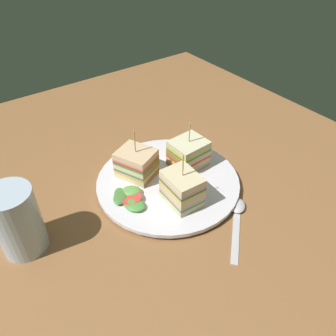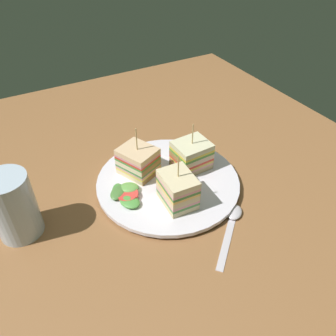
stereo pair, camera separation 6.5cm
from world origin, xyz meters
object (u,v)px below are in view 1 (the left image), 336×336
at_px(plate, 168,182).
at_px(sandwich_wedge_0, 137,164).
at_px(sandwich_wedge_1, 182,188).
at_px(drinking_glass, 19,225).
at_px(spoon, 237,212).
at_px(sandwich_wedge_2, 188,153).
at_px(chip_pile, 178,178).

distance_m(plate, sandwich_wedge_0, 0.07).
height_order(sandwich_wedge_1, drinking_glass, sandwich_wedge_1).
bearing_deg(plate, sandwich_wedge_1, -13.36).
height_order(spoon, drinking_glass, drinking_glass).
distance_m(sandwich_wedge_2, chip_pile, 0.06).
height_order(plate, spoon, plate).
bearing_deg(drinking_glass, sandwich_wedge_0, 97.27).
height_order(sandwich_wedge_0, chip_pile, sandwich_wedge_0).
distance_m(chip_pile, spoon, 0.13).
bearing_deg(plate, chip_pile, 38.76).
bearing_deg(sandwich_wedge_1, spoon, -134.77).
bearing_deg(spoon, plate, 69.22).
relative_size(sandwich_wedge_0, chip_pile, 1.48).
distance_m(plate, chip_pile, 0.02).
relative_size(sandwich_wedge_1, spoon, 0.86).
relative_size(sandwich_wedge_1, sandwich_wedge_2, 1.04).
bearing_deg(sandwich_wedge_2, drinking_glass, -3.57).
relative_size(chip_pile, spoon, 0.57).
height_order(sandwich_wedge_1, sandwich_wedge_2, sandwich_wedge_1).
height_order(sandwich_wedge_2, chip_pile, sandwich_wedge_2).
height_order(sandwich_wedge_2, drinking_glass, drinking_glass).
relative_size(sandwich_wedge_2, drinking_glass, 0.85).
distance_m(sandwich_wedge_1, spoon, 0.11).
relative_size(sandwich_wedge_1, chip_pile, 1.51).
distance_m(sandwich_wedge_1, chip_pile, 0.06).
bearing_deg(drinking_glass, plate, 86.03).
bearing_deg(chip_pile, sandwich_wedge_0, -141.02).
height_order(sandwich_wedge_0, drinking_glass, same).
distance_m(chip_pile, drinking_glass, 0.29).
distance_m(plate, sandwich_wedge_1, 0.07).
height_order(chip_pile, drinking_glass, drinking_glass).
bearing_deg(sandwich_wedge_2, sandwich_wedge_0, -21.67).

